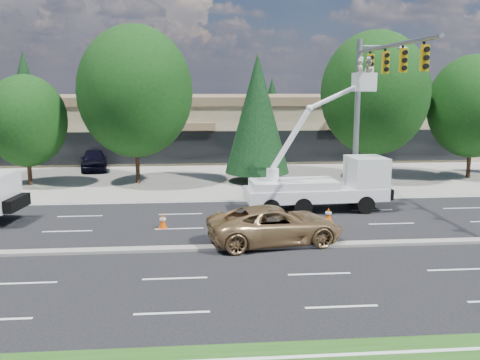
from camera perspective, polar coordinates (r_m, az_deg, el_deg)
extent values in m
plane|color=black|center=(21.60, -6.70, -7.43)|extent=(140.00, 140.00, 0.00)
cube|color=gray|center=(41.11, -5.96, 1.00)|extent=(140.00, 22.00, 0.01)
cube|color=gray|center=(21.59, -6.70, -7.28)|extent=(120.00, 0.55, 0.12)
cube|color=tan|center=(50.75, -5.85, 5.57)|extent=(50.00, 15.00, 5.00)
cube|color=brown|center=(50.61, -5.91, 8.56)|extent=(50.40, 15.40, 0.70)
cube|color=black|center=(43.34, -5.95, 3.46)|extent=(48.00, 0.12, 2.60)
cylinder|color=#332114|center=(37.54, -21.55, 1.26)|extent=(0.28, 0.28, 2.33)
ellipsoid|color=black|center=(37.23, -21.85, 5.88)|extent=(5.17, 5.17, 5.94)
cylinder|color=#332114|center=(36.10, -10.89, 2.28)|extent=(0.28, 0.28, 3.35)
ellipsoid|color=black|center=(35.78, -11.12, 9.25)|extent=(7.45, 7.45, 8.57)
cylinder|color=#332114|center=(36.37, 1.82, 0.48)|extent=(0.26, 0.26, 0.80)
cone|color=black|center=(35.90, 1.86, 7.10)|extent=(4.34, 4.34, 7.94)
cylinder|color=#332114|center=(37.98, 13.91, 2.50)|extent=(0.28, 0.28, 3.28)
ellipsoid|color=black|center=(37.67, 14.19, 8.97)|extent=(7.30, 7.30, 8.39)
cylinder|color=#332114|center=(40.82, 23.24, 2.13)|extent=(0.28, 0.28, 2.78)
ellipsoid|color=black|center=(40.52, 23.60, 7.21)|extent=(6.18, 6.18, 7.11)
cylinder|color=#332114|center=(65.60, -21.65, 4.09)|extent=(0.26, 0.26, 0.80)
cone|color=black|center=(65.33, -21.94, 8.53)|extent=(5.18, 5.18, 9.47)
cylinder|color=#332114|center=(63.06, -9.33, 4.46)|extent=(0.26, 0.26, 0.80)
cone|color=black|center=(62.77, -9.49, 9.75)|extent=(5.88, 5.88, 10.74)
cylinder|color=#332114|center=(63.58, 3.39, 4.62)|extent=(0.26, 0.26, 0.80)
cone|color=black|center=(63.33, 3.42, 7.80)|extent=(3.71, 3.71, 6.78)
cylinder|color=#332114|center=(66.40, 13.72, 4.58)|extent=(0.26, 0.26, 0.80)
cone|color=black|center=(66.15, 13.88, 8.34)|extent=(4.49, 4.49, 8.21)
cylinder|color=gray|center=(31.28, 12.35, 6.25)|extent=(0.32, 0.32, 9.00)
cylinder|color=gray|center=(26.55, 15.95, 13.66)|extent=(0.20, 10.00, 0.20)
cylinder|color=gray|center=(31.70, 14.94, 13.61)|extent=(2.60, 0.12, 0.12)
cube|color=gold|center=(29.33, 13.76, 11.91)|extent=(0.32, 0.22, 1.05)
cube|color=gold|center=(27.26, 15.27, 12.01)|extent=(0.32, 0.22, 1.05)
cube|color=gold|center=(25.20, 17.02, 12.10)|extent=(0.32, 0.22, 1.05)
cube|color=gold|center=(23.17, 19.09, 12.20)|extent=(0.32, 0.22, 1.05)
cube|color=black|center=(27.46, -24.12, -0.51)|extent=(0.33, 2.00, 1.06)
cube|color=white|center=(28.09, 8.04, -1.43)|extent=(7.40, 2.59, 0.64)
cube|color=white|center=(28.80, 13.32, 0.62)|extent=(1.94, 2.24, 1.82)
cube|color=black|center=(29.03, 14.58, 0.91)|extent=(0.17, 1.82, 1.09)
cube|color=white|center=(27.69, 5.71, -0.49)|extent=(4.48, 2.33, 0.46)
cylinder|color=white|center=(27.36, 3.50, 0.48)|extent=(0.64, 0.64, 0.73)
cube|color=white|center=(28.30, 13.10, 10.16)|extent=(1.05, 0.87, 0.98)
imported|color=beige|center=(28.24, 12.74, 10.92)|extent=(0.41, 0.59, 1.57)
imported|color=beige|center=(28.38, 13.51, 10.89)|extent=(0.64, 0.80, 1.57)
ellipsoid|color=white|center=(28.26, 12.81, 12.54)|extent=(0.24, 0.24, 0.16)
ellipsoid|color=white|center=(28.41, 13.58, 12.50)|extent=(0.24, 0.24, 0.16)
cube|color=#DC4E06|center=(24.88, -8.22, -5.07)|extent=(0.40, 0.40, 0.03)
cone|color=#DC4E06|center=(24.80, -8.24, -4.32)|extent=(0.36, 0.36, 0.70)
cylinder|color=white|center=(24.78, -8.24, -4.16)|extent=(0.29, 0.29, 0.10)
cube|color=#DC4E06|center=(25.08, -2.30, -4.85)|extent=(0.40, 0.40, 0.03)
cone|color=#DC4E06|center=(24.99, -2.30, -4.11)|extent=(0.36, 0.36, 0.70)
cylinder|color=white|center=(24.98, -2.30, -3.95)|extent=(0.29, 0.29, 0.10)
cube|color=#DC4E06|center=(26.16, 9.39, -4.35)|extent=(0.40, 0.40, 0.03)
cone|color=#DC4E06|center=(26.08, 9.42, -3.63)|extent=(0.36, 0.36, 0.70)
cylinder|color=white|center=(26.06, 9.42, -3.48)|extent=(0.29, 0.29, 0.10)
imported|color=#A37E4F|center=(22.20, 3.79, -4.81)|extent=(5.92, 3.40, 1.55)
imported|color=black|center=(42.66, -15.31, 2.10)|extent=(2.55, 4.91, 1.59)
imported|color=black|center=(42.34, 2.43, 2.41)|extent=(2.55, 5.13, 1.62)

